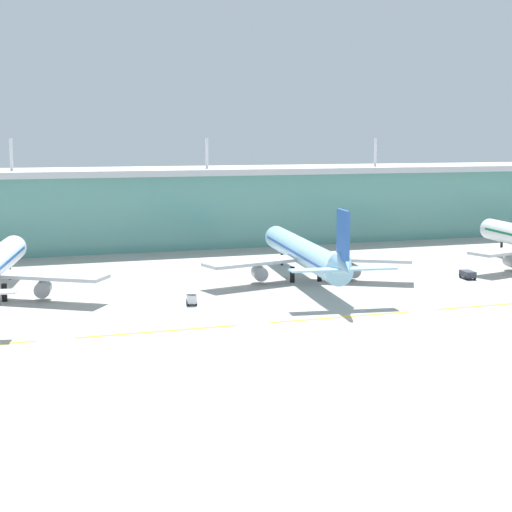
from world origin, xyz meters
name	(u,v)px	position (x,y,z in m)	size (l,w,h in m)	color
ground_plane	(361,318)	(0.00, 0.00, 0.00)	(600.00, 600.00, 0.00)	#A8A59E
terminal_building	(202,205)	(0.00, 110.10, 11.89)	(288.00, 34.00, 32.36)	#5B9E93
airliner_center	(305,253)	(4.86, 39.10, 6.45)	(48.35, 67.67, 18.90)	#9ED1EA
taxiway_stripe_mid_west	(159,331)	(-37.00, 1.96, 0.02)	(28.00, 0.70, 0.04)	yellow
taxiway_stripe_centre	(342,317)	(-3.00, 1.96, 0.02)	(28.00, 0.70, 0.04)	yellow
taxiway_stripe_mid_east	(499,305)	(31.00, 1.96, 0.02)	(28.00, 0.70, 0.04)	yellow
pushback_tug	(468,274)	(41.85, 29.30, 1.10)	(3.07, 4.71, 1.85)	#333842
baggage_cart	(192,298)	(-26.15, 21.90, 1.26)	(2.57, 3.87, 2.48)	silver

